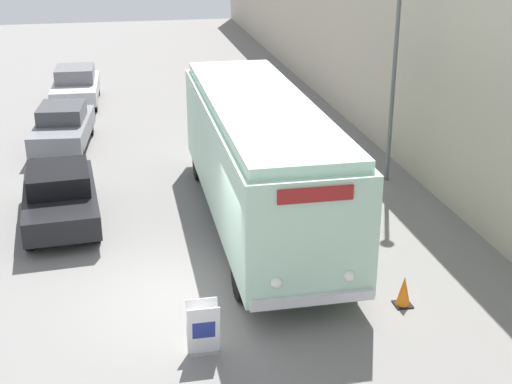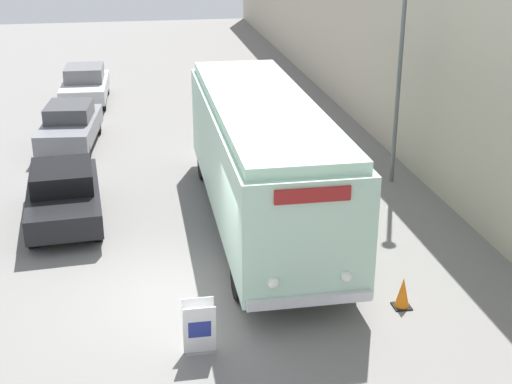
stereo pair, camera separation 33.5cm
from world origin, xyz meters
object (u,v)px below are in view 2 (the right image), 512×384
(vintage_bus, at_px, (262,156))
(traffic_cone, at_px, (403,293))
(sign_board, at_px, (199,328))
(parked_car_near, at_px, (64,194))
(parked_car_far, at_px, (85,84))
(streetlamp, at_px, (403,30))
(parked_car_mid, at_px, (70,125))

(vintage_bus, distance_m, traffic_cone, 5.27)
(sign_board, bearing_deg, parked_car_near, 113.56)
(vintage_bus, bearing_deg, parked_car_far, 110.51)
(streetlamp, xyz_separation_m, parked_car_mid, (-9.69, 5.22, -3.75))
(streetlamp, relative_size, parked_car_near, 1.60)
(sign_board, bearing_deg, parked_car_mid, 103.44)
(traffic_cone, bearing_deg, parked_car_mid, 121.17)
(parked_car_far, xyz_separation_m, traffic_cone, (7.15, -18.12, -0.44))
(streetlamp, xyz_separation_m, parked_car_near, (-9.44, -1.28, -3.73))
(streetlamp, height_order, parked_car_near, streetlamp)
(parked_car_near, xyz_separation_m, parked_car_mid, (-0.26, 6.50, -0.02))
(vintage_bus, height_order, parked_car_far, vintage_bus)
(parked_car_near, bearing_deg, parked_car_mid, 88.14)
(parked_car_mid, height_order, traffic_cone, parked_car_mid)
(vintage_bus, xyz_separation_m, parked_car_mid, (-5.30, 7.62, -1.14))
(streetlamp, relative_size, parked_car_far, 1.66)
(parked_car_mid, height_order, parked_car_far, parked_car_far)
(streetlamp, distance_m, traffic_cone, 8.44)
(sign_board, distance_m, parked_car_far, 19.22)
(parked_car_far, bearing_deg, parked_car_mid, -90.56)
(parked_car_near, bearing_deg, vintage_bus, -16.61)
(streetlamp, distance_m, parked_car_mid, 11.63)
(parked_car_near, distance_m, traffic_cone, 9.13)
(vintage_bus, distance_m, parked_car_far, 14.50)
(parked_car_mid, bearing_deg, streetlamp, -22.93)
(parked_car_far, bearing_deg, parked_car_near, -88.18)
(vintage_bus, bearing_deg, streetlamp, 28.60)
(sign_board, height_order, traffic_cone, sign_board)
(traffic_cone, bearing_deg, parked_car_near, 141.34)
(vintage_bus, distance_m, sign_board, 6.03)
(streetlamp, bearing_deg, parked_car_near, -172.26)
(vintage_bus, height_order, sign_board, vintage_bus)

